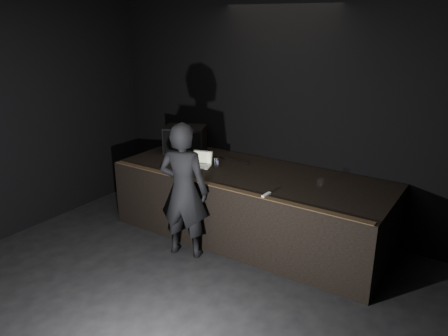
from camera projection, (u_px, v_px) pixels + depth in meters
room_walls at (95, 149)px, 3.79m from camera, size 6.10×7.10×3.52m
stage_riser at (250, 205)px, 6.44m from camera, size 4.00×1.50×1.00m
riser_lip at (224, 187)px, 5.71m from camera, size 3.92×0.10×0.01m
stage_monitor at (185, 139)px, 7.18m from camera, size 0.78×0.70×0.43m
cable at (226, 159)px, 6.87m from camera, size 0.87×0.08×0.02m
laptop at (201, 162)px, 6.56m from camera, size 0.37×0.35×0.21m
beer_can at (217, 163)px, 6.47m from camera, size 0.06×0.06×0.15m
plastic_cup at (320, 183)px, 5.74m from camera, size 0.09×0.09×0.11m
wii_remote at (266, 195)px, 5.44m from camera, size 0.05×0.17×0.03m
person at (184, 191)px, 5.80m from camera, size 0.77×0.61×1.86m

